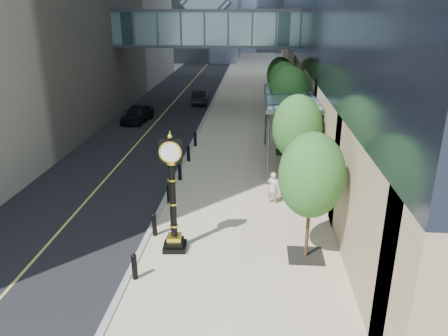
{
  "coord_description": "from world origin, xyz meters",
  "views": [
    {
      "loc": [
        1.5,
        -12.13,
        9.31
      ],
      "look_at": [
        0.11,
        6.44,
        2.39
      ],
      "focal_mm": 35.0,
      "sensor_mm": 36.0,
      "label": 1
    }
  ],
  "objects_px": {
    "street_clock": "(173,202)",
    "car_near": "(138,113)",
    "car_far": "(200,96)",
    "pedestrian": "(273,188)"
  },
  "relations": [
    {
      "from": "street_clock",
      "to": "car_near",
      "type": "distance_m",
      "value": 21.67
    },
    {
      "from": "street_clock",
      "to": "pedestrian",
      "type": "bearing_deg",
      "value": 45.32
    },
    {
      "from": "street_clock",
      "to": "car_near",
      "type": "height_order",
      "value": "street_clock"
    },
    {
      "from": "car_near",
      "to": "car_far",
      "type": "bearing_deg",
      "value": 69.11
    },
    {
      "from": "car_far",
      "to": "street_clock",
      "type": "bearing_deg",
      "value": 93.03
    },
    {
      "from": "pedestrian",
      "to": "car_far",
      "type": "distance_m",
      "value": 24.64
    },
    {
      "from": "street_clock",
      "to": "car_far",
      "type": "distance_m",
      "value": 28.64
    },
    {
      "from": "street_clock",
      "to": "car_near",
      "type": "xyz_separation_m",
      "value": [
        -6.92,
        20.49,
        -1.41
      ]
    },
    {
      "from": "car_near",
      "to": "street_clock",
      "type": "bearing_deg",
      "value": -63.57
    },
    {
      "from": "street_clock",
      "to": "car_far",
      "type": "relative_size",
      "value": 1.19
    }
  ]
}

